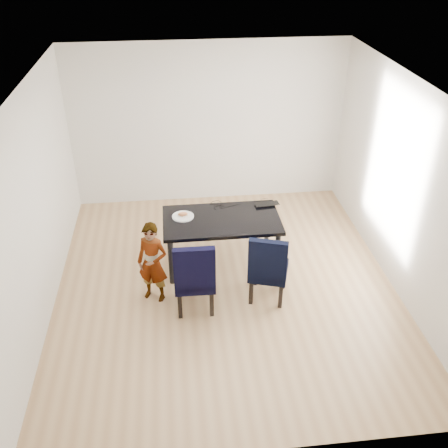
{
  "coord_description": "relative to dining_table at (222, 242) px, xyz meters",
  "views": [
    {
      "loc": [
        -0.62,
        -5.3,
        4.28
      ],
      "look_at": [
        0.0,
        0.2,
        0.85
      ],
      "focal_mm": 40.0,
      "sensor_mm": 36.0,
      "label": 1
    }
  ],
  "objects": [
    {
      "name": "wall_right",
      "position": [
        2.25,
        -0.5,
        0.98
      ],
      "size": [
        0.01,
        5.0,
        2.7
      ],
      "primitive_type": "cube",
      "color": "white",
      "rests_on": "ground"
    },
    {
      "name": "plate",
      "position": [
        -0.52,
        0.11,
        0.38
      ],
      "size": [
        0.39,
        0.39,
        0.02
      ],
      "primitive_type": "cylinder",
      "rotation": [
        0.0,
        0.0,
        0.39
      ],
      "color": "silver",
      "rests_on": "dining_table"
    },
    {
      "name": "wall_left",
      "position": [
        -2.25,
        -0.5,
        0.98
      ],
      "size": [
        0.01,
        5.0,
        2.7
      ],
      "primitive_type": "cube",
      "color": "white",
      "rests_on": "ground"
    },
    {
      "name": "floor",
      "position": [
        0.0,
        -0.5,
        -0.38
      ],
      "size": [
        4.5,
        5.0,
        0.01
      ],
      "primitive_type": "cube",
      "color": "tan",
      "rests_on": "ground"
    },
    {
      "name": "dining_table",
      "position": [
        0.0,
        0.0,
        0.0
      ],
      "size": [
        1.6,
        0.9,
        0.75
      ],
      "primitive_type": "cube",
      "color": "black",
      "rests_on": "floor"
    },
    {
      "name": "chair_left",
      "position": [
        -0.43,
        -0.87,
        0.14
      ],
      "size": [
        0.5,
        0.52,
        1.03
      ],
      "primitive_type": "cube",
      "rotation": [
        0.0,
        0.0,
        -0.02
      ],
      "color": "black",
      "rests_on": "floor"
    },
    {
      "name": "ceiling",
      "position": [
        0.0,
        -0.5,
        2.33
      ],
      "size": [
        4.5,
        5.0,
        0.01
      ],
      "primitive_type": "cube",
      "color": "white",
      "rests_on": "wall_back"
    },
    {
      "name": "chair_right",
      "position": [
        0.52,
        -0.78,
        0.12
      ],
      "size": [
        0.6,
        0.62,
        0.99
      ],
      "primitive_type": "cube",
      "rotation": [
        0.0,
        0.0,
        -0.31
      ],
      "color": "black",
      "rests_on": "floor"
    },
    {
      "name": "wall_back",
      "position": [
        0.0,
        2.0,
        0.98
      ],
      "size": [
        4.5,
        0.01,
        2.7
      ],
      "primitive_type": "cube",
      "color": "silver",
      "rests_on": "ground"
    },
    {
      "name": "laptop",
      "position": [
        0.68,
        0.35,
        0.39
      ],
      "size": [
        0.37,
        0.26,
        0.03
      ],
      "primitive_type": "imported",
      "rotation": [
        0.0,
        0.0,
        3.24
      ],
      "color": "black",
      "rests_on": "dining_table"
    },
    {
      "name": "cable_tangle",
      "position": [
        -0.0,
        0.31,
        0.38
      ],
      "size": [
        0.19,
        0.19,
        0.01
      ],
      "primitive_type": "torus",
      "rotation": [
        0.0,
        0.0,
        -0.31
      ],
      "color": "black",
      "rests_on": "dining_table"
    },
    {
      "name": "sandwich",
      "position": [
        -0.52,
        0.11,
        0.42
      ],
      "size": [
        0.15,
        0.1,
        0.06
      ],
      "primitive_type": "ellipsoid",
      "rotation": [
        0.0,
        0.0,
        0.26
      ],
      "color": "#BB6E42",
      "rests_on": "plate"
    },
    {
      "name": "child",
      "position": [
        -0.95,
        -0.65,
        0.18
      ],
      "size": [
        0.48,
        0.41,
        1.12
      ],
      "primitive_type": "imported",
      "rotation": [
        0.0,
        0.0,
        -0.42
      ],
      "color": "orange",
      "rests_on": "floor"
    },
    {
      "name": "wall_front",
      "position": [
        0.0,
        -3.0,
        0.98
      ],
      "size": [
        4.5,
        0.01,
        2.7
      ],
      "primitive_type": "cube",
      "color": "white",
      "rests_on": "ground"
    }
  ]
}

